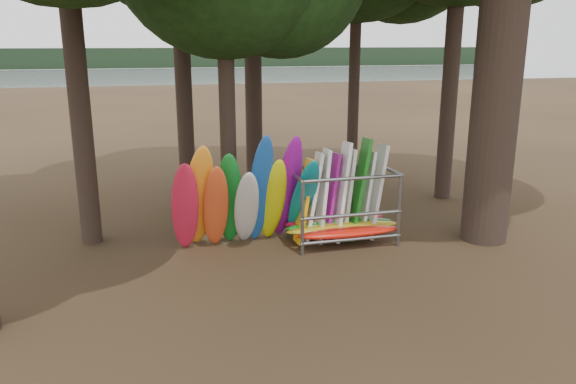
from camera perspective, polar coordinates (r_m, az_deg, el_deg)
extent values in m
plane|color=#47331E|center=(13.86, 4.58, -6.96)|extent=(120.00, 120.00, 0.00)
plane|color=gray|center=(72.42, -11.56, 10.61)|extent=(160.00, 160.00, 0.00)
cube|color=black|center=(122.22, -13.14, 13.13)|extent=(160.00, 4.00, 4.00)
cylinder|color=black|center=(15.18, -21.31, 17.67)|extent=(0.53, 0.53, 12.27)
cylinder|color=black|center=(18.41, -10.88, 16.94)|extent=(0.53, 0.53, 11.75)
cylinder|color=black|center=(20.18, -3.66, 17.97)|extent=(0.60, 0.60, 12.45)
cylinder|color=black|center=(20.59, 6.87, 15.70)|extent=(0.40, 0.40, 10.92)
cylinder|color=black|center=(15.03, -6.30, 12.15)|extent=(0.44, 0.44, 8.89)
cylinder|color=black|center=(19.38, 16.59, 16.45)|extent=(0.53, 0.53, 11.72)
ellipsoid|color=red|center=(14.05, -10.41, -1.56)|extent=(0.67, 1.24, 2.55)
ellipsoid|color=orange|center=(14.20, -8.97, -0.51)|extent=(0.90, 1.60, 2.96)
ellipsoid|color=#D1471E|center=(14.19, -7.35, -1.53)|extent=(0.66, 1.29, 2.43)
ellipsoid|color=#116920|center=(14.40, -5.97, -0.75)|extent=(0.80, 1.24, 2.67)
ellipsoid|color=beige|center=(14.23, -4.25, -1.66)|extent=(0.73, 1.71, 2.37)
ellipsoid|color=#174C9E|center=(14.28, -2.85, 0.16)|extent=(0.75, 1.45, 3.13)
ellipsoid|color=#CED00C|center=(14.59, -1.49, -0.84)|extent=(0.74, 1.38, 2.50)
ellipsoid|color=#8F108C|center=(14.64, -0.08, 0.41)|extent=(0.83, 1.65, 3.09)
ellipsoid|color=#0B7078|center=(14.66, 1.53, -0.75)|extent=(0.80, 1.83, 2.56)
ellipsoid|color=red|center=(14.59, 6.15, -4.10)|extent=(2.80, 0.55, 0.24)
ellipsoid|color=gold|center=(14.94, 5.60, -3.62)|extent=(3.11, 0.55, 0.24)
ellipsoid|color=#19741A|center=(15.18, 5.25, -3.31)|extent=(3.01, 0.55, 0.24)
ellipsoid|color=red|center=(15.52, 4.77, -2.88)|extent=(2.85, 0.55, 0.24)
cube|color=#FFAD0D|center=(14.70, 1.63, -0.99)|extent=(0.48, 0.75, 2.27)
cube|color=white|center=(14.82, 2.47, -0.57)|extent=(0.57, 0.75, 2.40)
cube|color=white|center=(14.77, 3.53, -0.46)|extent=(0.40, 0.76, 2.51)
cube|color=#9A1988|center=(15.02, 4.23, -0.48)|extent=(0.52, 0.79, 2.36)
cube|color=white|center=(14.87, 5.41, -0.04)|extent=(0.46, 0.78, 2.68)
cube|color=silver|center=(15.16, 6.02, -0.21)|extent=(0.43, 0.75, 2.46)
cube|color=#19741A|center=(15.05, 7.15, 0.28)|extent=(0.64, 0.77, 2.76)
cube|color=white|center=(15.34, 7.77, -0.23)|extent=(0.50, 0.79, 2.37)
cube|color=silver|center=(15.25, 8.90, 0.02)|extent=(0.54, 0.77, 2.57)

